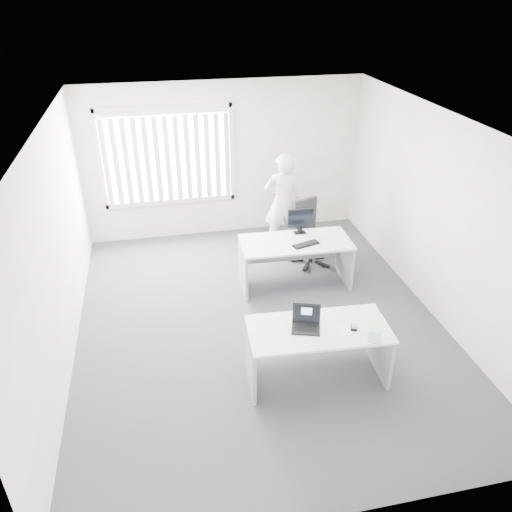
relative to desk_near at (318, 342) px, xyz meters
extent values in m
plane|color=#3F4045|center=(-0.43, 1.23, -0.54)|extent=(6.00, 6.00, 0.00)
cube|color=white|center=(-0.43, 4.23, 0.86)|extent=(5.00, 0.02, 2.80)
cube|color=white|center=(-0.43, -1.77, 0.86)|extent=(5.00, 0.02, 2.80)
cube|color=white|center=(-2.93, 1.23, 0.86)|extent=(0.02, 6.00, 2.80)
cube|color=white|center=(2.07, 1.23, 0.86)|extent=(0.02, 6.00, 2.80)
cube|color=white|center=(-0.43, 1.23, 2.26)|extent=(5.00, 6.00, 0.02)
cube|color=silver|center=(-1.43, 4.19, 1.01)|extent=(2.32, 0.06, 1.76)
cube|color=white|center=(0.00, 0.00, 0.19)|extent=(1.68, 0.86, 0.03)
cube|color=#A1A1A3|center=(-0.80, 0.05, -0.18)|extent=(0.08, 0.71, 0.72)
cube|color=#A1A1A3|center=(0.80, -0.05, -0.18)|extent=(0.08, 0.71, 0.72)
cube|color=white|center=(0.33, 2.11, 0.21)|extent=(1.70, 0.84, 0.03)
cube|color=#A1A1A3|center=(-0.49, 2.13, -0.17)|extent=(0.06, 0.72, 0.73)
cube|color=#A1A1A3|center=(1.15, 2.08, -0.17)|extent=(0.06, 0.72, 0.73)
cylinder|color=black|center=(0.79, 2.72, -0.50)|extent=(0.80, 0.80, 0.08)
cylinder|color=black|center=(0.79, 2.72, -0.30)|extent=(0.07, 0.07, 0.47)
cube|color=black|center=(0.79, 2.72, -0.06)|extent=(0.61, 0.61, 0.07)
cube|color=black|center=(0.71, 2.92, 0.27)|extent=(0.45, 0.22, 0.57)
imported|color=silver|center=(0.43, 3.31, 0.35)|extent=(0.67, 0.46, 1.77)
cube|color=white|center=(0.35, -0.08, 0.21)|extent=(0.30, 0.23, 0.00)
cube|color=silver|center=(0.55, -0.31, 0.21)|extent=(0.21, 0.23, 0.01)
cube|color=black|center=(0.44, 1.96, 0.24)|extent=(0.45, 0.26, 0.02)
camera|label=1|loc=(-1.66, -4.35, 3.74)|focal=35.00mm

